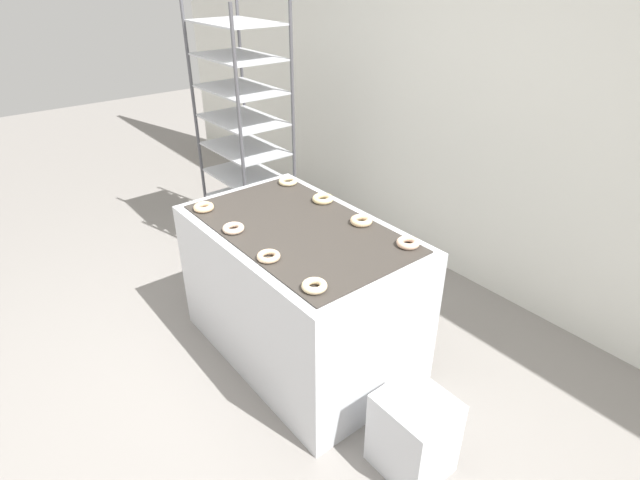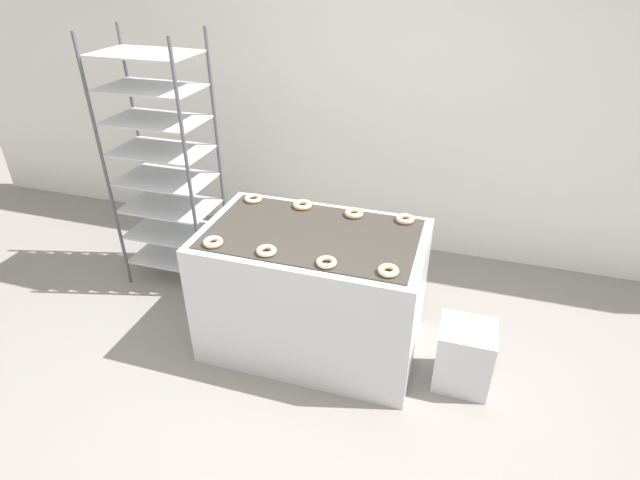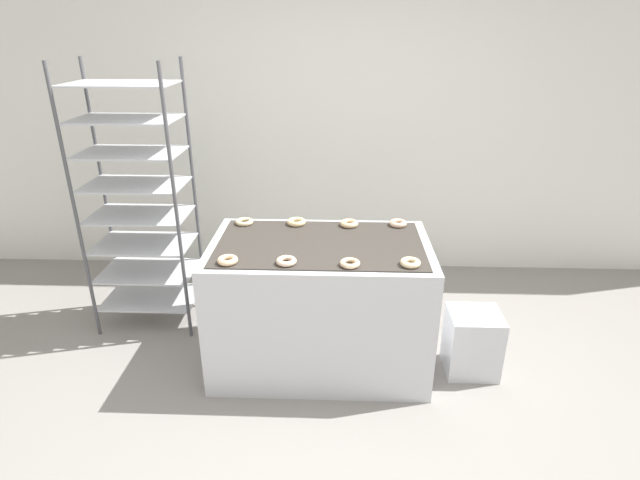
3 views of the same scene
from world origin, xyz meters
name	(u,v)px [view 2 (image 2 of 3)]	position (x,y,z in m)	size (l,w,h in m)	color
ground_plane	(278,416)	(0.00, 0.00, 0.00)	(14.00, 14.00, 0.00)	gray
wall_back	(370,83)	(0.00, 2.12, 1.40)	(8.00, 0.05, 2.80)	silver
fryer_machine	(313,290)	(0.00, 0.66, 0.42)	(1.35, 0.83, 0.84)	silver
baking_rack_cart	(164,165)	(-1.27, 1.11, 0.95)	(0.69, 0.46, 1.87)	#4C4C51
glaze_bin	(464,356)	(0.97, 0.58, 0.21)	(0.32, 0.30, 0.42)	silver
donut_near_left	(213,242)	(-0.50, 0.37, 0.86)	(0.12, 0.12, 0.03)	#F0C291
donut_near_midleft	(266,251)	(-0.18, 0.37, 0.86)	(0.11, 0.11, 0.03)	beige
donut_near_midright	(326,262)	(0.18, 0.36, 0.86)	(0.11, 0.11, 0.03)	beige
donut_near_right	(388,271)	(0.51, 0.38, 0.86)	(0.11, 0.11, 0.03)	beige
donut_far_left	(253,199)	(-0.52, 0.96, 0.86)	(0.12, 0.12, 0.03)	beige
donut_far_midleft	(302,205)	(-0.17, 0.97, 0.86)	(0.13, 0.13, 0.03)	beige
donut_far_midright	(354,213)	(0.18, 0.95, 0.86)	(0.12, 0.12, 0.03)	beige
donut_far_right	(405,219)	(0.50, 0.97, 0.86)	(0.12, 0.12, 0.03)	beige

